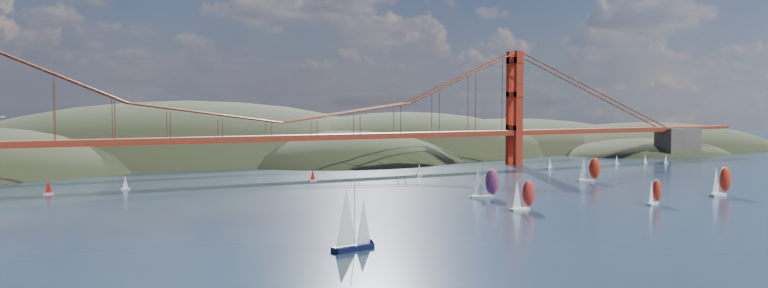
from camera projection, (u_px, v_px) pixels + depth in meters
ground at (592, 254)px, 149.36m from camera, size 1200.00×1200.00×0.00m
headlands at (296, 179)px, 416.57m from camera, size 725.00×225.00×96.00m
bridge at (276, 98)px, 305.53m from camera, size 552.00×12.00×55.00m
sloop_navy at (351, 219)px, 152.50m from camera, size 9.82×6.25×14.65m
racer_0 at (523, 194)px, 209.78m from camera, size 8.40×3.53×9.58m
racer_1 at (654, 191)px, 221.89m from camera, size 7.58×4.67×8.48m
racer_2 at (720, 180)px, 242.30m from camera, size 9.43×3.97×10.74m
racer_3 at (589, 169)px, 285.38m from camera, size 9.31×5.22×10.43m
racer_rwb at (485, 182)px, 236.79m from camera, size 9.37×5.77×10.49m
distant_boat_2 at (48, 187)px, 245.94m from camera, size 3.00×2.00×4.70m
distant_boat_3 at (125, 183)px, 259.55m from camera, size 3.00×2.00×4.70m
distant_boat_4 at (550, 163)px, 343.97m from camera, size 3.00×2.00×4.70m
distant_boat_5 at (617, 159)px, 365.04m from camera, size 3.00×2.00×4.70m
distant_boat_6 at (645, 159)px, 371.20m from camera, size 3.00×2.00×4.70m
distant_boat_7 at (666, 159)px, 369.81m from camera, size 3.00×2.00×4.70m
distant_boat_8 at (419, 169)px, 311.52m from camera, size 3.00×2.00×4.70m
distant_boat_9 at (313, 175)px, 288.37m from camera, size 3.00×2.00×4.70m
gull at (2, 117)px, 117.03m from camera, size 0.90×0.25×0.17m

